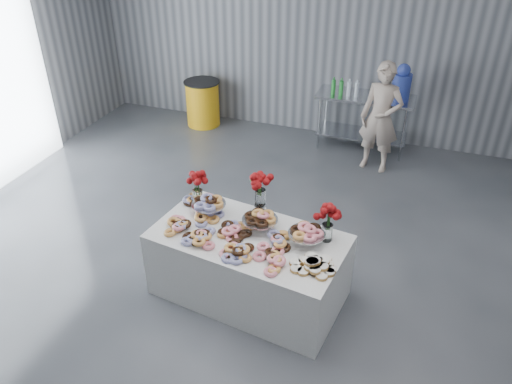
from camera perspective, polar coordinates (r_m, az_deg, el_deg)
ground at (r=5.25m, az=-3.67°, el=-13.20°), size 9.00×9.00×0.00m
room_walls at (r=4.03m, az=-8.34°, el=16.16°), size 8.04×9.04×4.02m
display_table at (r=5.16m, az=-0.83°, el=-8.38°), size 2.02×1.25×0.75m
prep_table at (r=8.13m, az=12.23°, el=8.88°), size 1.50×0.60×0.90m
donut_mounds at (r=4.86m, az=-1.07°, el=-4.97°), size 1.90×1.04×0.09m
cake_stand_left at (r=5.18m, az=-5.45°, el=-1.22°), size 0.36×0.36×0.17m
cake_stand_mid at (r=4.93m, az=0.46°, el=-2.99°), size 0.36×0.36×0.17m
cake_stand_right at (r=4.77m, az=5.83°, el=-4.57°), size 0.36×0.36×0.17m
danish_pile at (r=4.55m, az=6.66°, el=-8.12°), size 0.48×0.48×0.11m
bouquet_left at (r=5.27m, az=-6.80°, el=1.29°), size 0.26×0.26×0.42m
bouquet_right at (r=4.75m, az=8.30°, el=-2.57°), size 0.26×0.26×0.42m
bouquet_center at (r=4.99m, az=0.50°, el=0.74°), size 0.26×0.26×0.57m
water_jug at (r=7.90m, az=16.31°, el=11.79°), size 0.28×0.28×0.55m
drink_bottles at (r=7.92m, az=10.14°, el=11.74°), size 0.54×0.08×0.27m
person at (r=7.48m, az=14.07°, el=8.22°), size 0.65×0.49×1.63m
trash_barrel at (r=8.95m, az=-6.10°, el=10.07°), size 0.62×0.62×0.79m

